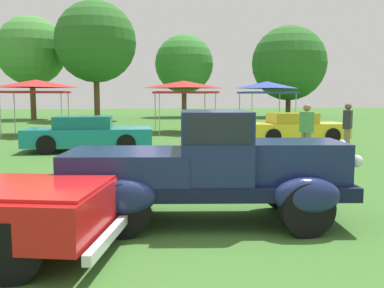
{
  "coord_description": "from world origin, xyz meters",
  "views": [
    {
      "loc": [
        -1.01,
        -5.78,
        1.92
      ],
      "look_at": [
        0.48,
        3.38,
        0.88
      ],
      "focal_mm": 40.42,
      "sensor_mm": 36.0,
      "label": 1
    }
  ],
  "objects": [
    {
      "name": "spectator_near_truck",
      "position": [
        4.31,
        6.09,
        0.91
      ],
      "size": [
        0.3,
        0.43,
        1.69
      ],
      "color": "#7F7056",
      "rests_on": "ground_plane"
    },
    {
      "name": "treeline_center",
      "position": [
        -2.89,
        28.53,
        6.0
      ],
      "size": [
        6.18,
        6.18,
        9.11
      ],
      "color": "brown",
      "rests_on": "ground_plane"
    },
    {
      "name": "show_car_yellow",
      "position": [
        6.06,
        11.1,
        0.6
      ],
      "size": [
        4.15,
        1.81,
        1.22
      ],
      "color": "yellow",
      "rests_on": "ground_plane"
    },
    {
      "name": "treeline_mid_right",
      "position": [
        4.61,
        33.26,
        4.76
      ],
      "size": [
        5.24,
        5.24,
        7.39
      ],
      "color": "brown",
      "rests_on": "ground_plane"
    },
    {
      "name": "canopy_tent_center_field",
      "position": [
        2.23,
        16.88,
        2.42
      ],
      "size": [
        3.13,
        3.13,
        2.71
      ],
      "color": "#B7B7BC",
      "rests_on": "ground_plane"
    },
    {
      "name": "treeline_mid_left",
      "position": [
        -8.12,
        31.16,
        5.52
      ],
      "size": [
        5.51,
        5.51,
        8.29
      ],
      "color": "brown",
      "rests_on": "ground_plane"
    },
    {
      "name": "show_car_teal",
      "position": [
        -2.19,
        9.59,
        0.6
      ],
      "size": [
        4.38,
        1.84,
        1.22
      ],
      "color": "teal",
      "rests_on": "ground_plane"
    },
    {
      "name": "treeline_far_right",
      "position": [
        13.95,
        31.7,
        4.84
      ],
      "size": [
        6.67,
        6.67,
        8.18
      ],
      "color": "#47331E",
      "rests_on": "ground_plane"
    },
    {
      "name": "canopy_tent_left_field",
      "position": [
        -5.14,
        16.48,
        2.42
      ],
      "size": [
        3.02,
        3.02,
        2.71
      ],
      "color": "#B7B7BC",
      "rests_on": "ground_plane"
    },
    {
      "name": "spectator_between_cars",
      "position": [
        6.22,
        7.22,
        0.91
      ],
      "size": [
        0.44,
        0.46,
        1.69
      ],
      "color": "#7F7056",
      "rests_on": "ground_plane"
    },
    {
      "name": "ground_plane",
      "position": [
        0.0,
        0.0,
        0.0
      ],
      "size": [
        120.0,
        120.0,
        0.0
      ],
      "primitive_type": "plane",
      "color": "#386628"
    },
    {
      "name": "canopy_tent_right_field",
      "position": [
        6.88,
        17.11,
        2.42
      ],
      "size": [
        2.67,
        2.67,
        2.71
      ],
      "color": "#B7B7BC",
      "rests_on": "ground_plane"
    },
    {
      "name": "feature_pickup_truck",
      "position": [
        0.29,
        0.55,
        0.86
      ],
      "size": [
        4.42,
        2.27,
        1.7
      ],
      "color": "black",
      "rests_on": "ground_plane"
    }
  ]
}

